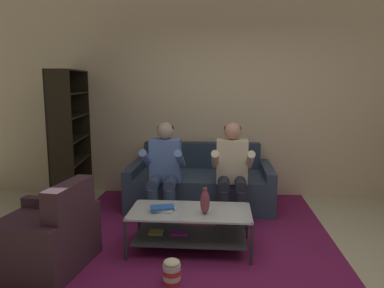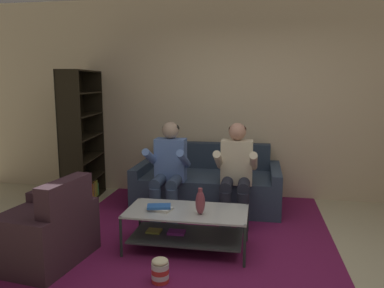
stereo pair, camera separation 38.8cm
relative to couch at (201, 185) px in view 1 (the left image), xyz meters
The scene contains 12 objects.
ground 1.94m from the couch, 76.10° to the right, with size 16.80×16.80×0.00m, color #C4BB96.
back_partition 1.39m from the couch, 52.06° to the left, with size 8.40×0.12×2.90m, color beige.
couch is the anchor object (origin of this frame).
person_seated_left 0.80m from the couch, 125.90° to the right, with size 0.50×0.58×1.20m.
person_seated_right 0.80m from the couch, 54.08° to the right, with size 0.50×0.58×1.20m.
coffee_table 1.42m from the couch, 91.16° to the right, with size 1.21×0.61×0.42m.
area_rug 0.88m from the couch, 90.75° to the right, with size 3.00×3.38×0.01m.
vase 1.54m from the couch, 85.12° to the right, with size 0.09×0.09×0.26m.
book_stack 1.50m from the couch, 101.22° to the right, with size 0.27×0.20×0.05m.
bookshelf 1.88m from the couch, behind, with size 0.44×1.03×1.85m.
armchair 2.33m from the couch, 124.78° to the right, with size 0.92×0.95×0.82m.
popcorn_tub 2.10m from the couch, 93.32° to the right, with size 0.15×0.15×0.22m.
Camera 1 is at (-0.18, -3.13, 1.68)m, focal length 35.00 mm.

